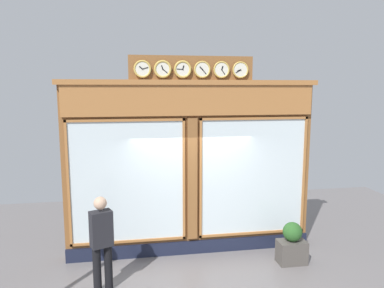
{
  "coord_description": "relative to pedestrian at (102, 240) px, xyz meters",
  "views": [
    {
      "loc": [
        1.21,
        7.23,
        3.48
      ],
      "look_at": [
        0.0,
        0.0,
        2.36
      ],
      "focal_mm": 34.01,
      "sensor_mm": 36.0,
      "label": 1
    }
  ],
  "objects": [
    {
      "name": "shop_facade",
      "position": [
        -1.76,
        -1.32,
        0.93
      ],
      "size": [
        5.27,
        0.42,
        4.12
      ],
      "color": "brown",
      "rests_on": "ground_plane"
    },
    {
      "name": "pedestrian",
      "position": [
        0.0,
        0.0,
        0.0
      ],
      "size": [
        0.42,
        0.34,
        1.69
      ],
      "color": "black",
      "rests_on": "ground_plane"
    },
    {
      "name": "planter_box",
      "position": [
        -3.66,
        -0.43,
        -0.7
      ],
      "size": [
        0.56,
        0.36,
        0.46
      ],
      "primitive_type": "cube",
      "color": "#4C4742",
      "rests_on": "ground_plane"
    },
    {
      "name": "planter_shrub",
      "position": [
        -3.66,
        -0.43,
        -0.27
      ],
      "size": [
        0.39,
        0.39,
        0.39
      ],
      "primitive_type": "sphere",
      "color": "#285623",
      "rests_on": "planter_box"
    }
  ]
}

